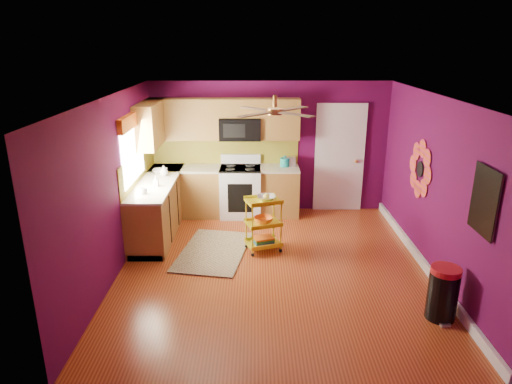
{
  "coord_description": "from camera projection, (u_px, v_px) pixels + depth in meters",
  "views": [
    {
      "loc": [
        -0.27,
        -6.05,
        3.21
      ],
      "look_at": [
        -0.26,
        0.4,
        1.05
      ],
      "focal_mm": 32.0,
      "sensor_mm": 36.0,
      "label": 1
    }
  ],
  "objects": [
    {
      "name": "right_wall_art",
      "position": [
        445.0,
        181.0,
        5.98
      ],
      "size": [
        0.04,
        2.74,
        1.04
      ],
      "color": "black",
      "rests_on": "ground"
    },
    {
      "name": "counter_cup",
      "position": [
        143.0,
        191.0,
        7.06
      ],
      "size": [
        0.12,
        0.12,
        0.09
      ],
      "primitive_type": "imported",
      "color": "white",
      "rests_on": "lower_cabinets"
    },
    {
      "name": "panel_door",
      "position": [
        339.0,
        159.0,
        8.78
      ],
      "size": [
        0.95,
        0.11,
        2.15
      ],
      "color": "white",
      "rests_on": "ground"
    },
    {
      "name": "toaster",
      "position": [
        289.0,
        161.0,
        8.63
      ],
      "size": [
        0.22,
        0.15,
        0.18
      ],
      "primitive_type": "cube",
      "color": "beige",
      "rests_on": "lower_cabinets"
    },
    {
      "name": "shag_rug",
      "position": [
        214.0,
        251.0,
        7.26
      ],
      "size": [
        1.24,
        1.74,
        0.02
      ],
      "primitive_type": "cube",
      "rotation": [
        0.0,
        0.0,
        -0.17
      ],
      "color": "#332111",
      "rests_on": "ground"
    },
    {
      "name": "soap_bottle_b",
      "position": [
        164.0,
        171.0,
        7.99
      ],
      "size": [
        0.14,
        0.14,
        0.18
      ],
      "primitive_type": "imported",
      "color": "white",
      "rests_on": "lower_cabinets"
    },
    {
      "name": "room_envelope",
      "position": [
        277.0,
        161.0,
        6.24
      ],
      "size": [
        4.54,
        5.04,
        2.52
      ],
      "color": "#50093D",
      "rests_on": "ground"
    },
    {
      "name": "lower_cabinets",
      "position": [
        197.0,
        199.0,
        8.34
      ],
      "size": [
        2.81,
        2.31,
        0.94
      ],
      "color": "brown",
      "rests_on": "ground"
    },
    {
      "name": "upper_cabinetry",
      "position": [
        202.0,
        122.0,
        8.25
      ],
      "size": [
        2.8,
        2.3,
        1.26
      ],
      "color": "brown",
      "rests_on": "ground"
    },
    {
      "name": "teal_kettle",
      "position": [
        285.0,
        162.0,
        8.59
      ],
      "size": [
        0.18,
        0.18,
        0.21
      ],
      "color": "teal",
      "rests_on": "lower_cabinets"
    },
    {
      "name": "counter_dish",
      "position": [
        160.0,
        171.0,
        8.18
      ],
      "size": [
        0.26,
        0.26,
        0.06
      ],
      "primitive_type": "imported",
      "color": "white",
      "rests_on": "lower_cabinets"
    },
    {
      "name": "ground",
      "position": [
        273.0,
        268.0,
        6.76
      ],
      "size": [
        5.0,
        5.0,
        0.0
      ],
      "primitive_type": "plane",
      "color": "maroon",
      "rests_on": "ground"
    },
    {
      "name": "rolling_cart",
      "position": [
        264.0,
        222.0,
        7.18
      ],
      "size": [
        0.62,
        0.53,
        0.95
      ],
      "color": "gold",
      "rests_on": "ground"
    },
    {
      "name": "ceiling_fan",
      "position": [
        275.0,
        111.0,
        6.22
      ],
      "size": [
        1.01,
        1.01,
        0.26
      ],
      "color": "#BF8C3F",
      "rests_on": "ground"
    },
    {
      "name": "trash_can",
      "position": [
        443.0,
        293.0,
        5.44
      ],
      "size": [
        0.4,
        0.41,
        0.68
      ],
      "color": "black",
      "rests_on": "ground"
    },
    {
      "name": "left_window",
      "position": [
        132.0,
        138.0,
        7.2
      ],
      "size": [
        0.08,
        1.35,
        1.08
      ],
      "color": "white",
      "rests_on": "ground"
    },
    {
      "name": "electric_range",
      "position": [
        241.0,
        191.0,
        8.67
      ],
      "size": [
        0.76,
        0.66,
        1.13
      ],
      "color": "white",
      "rests_on": "ground"
    },
    {
      "name": "soap_bottle_a",
      "position": [
        156.0,
        181.0,
        7.41
      ],
      "size": [
        0.08,
        0.08,
        0.17
      ],
      "primitive_type": "imported",
      "color": "#EA3F72",
      "rests_on": "lower_cabinets"
    }
  ]
}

